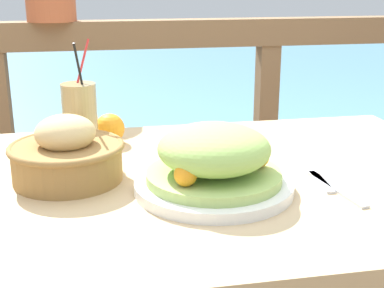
{
  "coord_description": "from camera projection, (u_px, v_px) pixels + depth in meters",
  "views": [
    {
      "loc": [
        -0.16,
        -0.96,
        1.1
      ],
      "look_at": [
        0.03,
        0.03,
        0.78
      ],
      "focal_mm": 50.0,
      "sensor_mm": 36.0,
      "label": 1
    }
  ],
  "objects": [
    {
      "name": "orange_near_glass",
      "position": [
        110.0,
        128.0,
        1.25
      ],
      "size": [
        0.07,
        0.07,
        0.07
      ],
      "color": "orange",
      "rests_on": "patio_table"
    },
    {
      "name": "fork",
      "position": [
        336.0,
        188.0,
        0.98
      ],
      "size": [
        0.04,
        0.18,
        0.0
      ],
      "color": "silver",
      "rests_on": "patio_table"
    },
    {
      "name": "knife",
      "position": [
        315.0,
        175.0,
        1.05
      ],
      "size": [
        0.03,
        0.18,
        0.0
      ],
      "color": "silver",
      "rests_on": "patio_table"
    },
    {
      "name": "sea_backdrop",
      "position": [
        111.0,
        91.0,
        4.31
      ],
      "size": [
        12.0,
        4.0,
        0.43
      ],
      "color": "#568EA8",
      "rests_on": "ground_plane"
    },
    {
      "name": "drink_glass",
      "position": [
        80.0,
        119.0,
        1.16
      ],
      "size": [
        0.08,
        0.08,
        0.25
      ],
      "color": "tan",
      "rests_on": "patio_table"
    },
    {
      "name": "salad_plate",
      "position": [
        214.0,
        163.0,
        0.96
      ],
      "size": [
        0.29,
        0.29,
        0.12
      ],
      "color": "white",
      "rests_on": "patio_table"
    },
    {
      "name": "patio_table",
      "position": [
        179.0,
        222.0,
        1.07
      ],
      "size": [
        1.24,
        0.77,
        0.72
      ],
      "color": "tan",
      "rests_on": "ground_plane"
    },
    {
      "name": "bread_basket",
      "position": [
        67.0,
        155.0,
        1.01
      ],
      "size": [
        0.22,
        0.22,
        0.13
      ],
      "color": "olive",
      "rests_on": "patio_table"
    },
    {
      "name": "railing_fence",
      "position": [
        139.0,
        100.0,
        1.82
      ],
      "size": [
        2.8,
        0.08,
        0.96
      ],
      "color": "brown",
      "rests_on": "ground_plane"
    }
  ]
}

